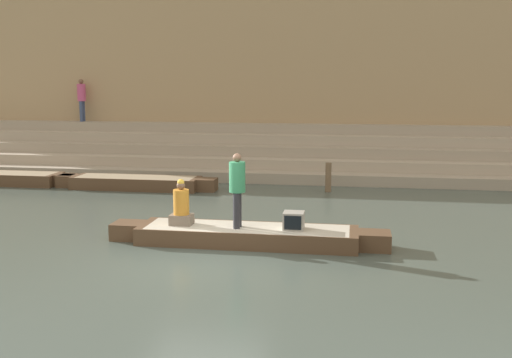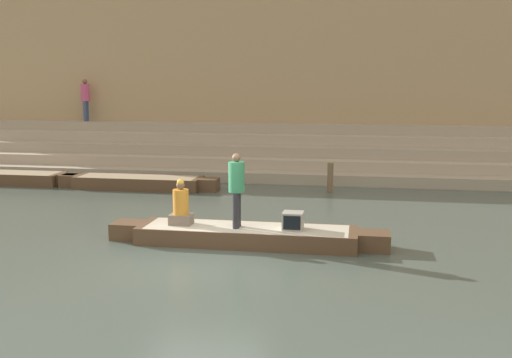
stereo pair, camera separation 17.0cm
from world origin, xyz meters
The scene contains 10 objects.
ground_plane centered at (0.00, 0.00, 0.00)m, with size 120.00×120.00×0.00m, color #47544C.
ghat_steps centered at (0.00, 11.56, 0.70)m, with size 36.00×3.78×1.91m.
back_wall centered at (0.00, 13.54, 3.59)m, with size 34.20×1.28×7.23m.
rowboat_main centered at (0.67, 1.34, 0.21)m, with size 6.32×1.35×0.39m.
person_standing centered at (0.46, 1.27, 1.34)m, with size 0.36×0.36×1.67m.
person_rowing centered at (-0.85, 1.34, 0.80)m, with size 0.50×0.40×1.05m.
tv_set centered at (1.72, 1.32, 0.58)m, with size 0.45×0.44×0.39m.
moored_boat_shore centered at (-4.29, 7.59, 0.22)m, with size 5.58×1.17×0.41m.
mooring_post centered at (2.18, 8.07, 0.48)m, with size 0.20×0.20×0.97m, color brown.
person_on_steps centered at (-8.49, 12.57, 2.95)m, with size 0.35×0.35×1.79m.
Camera 1 is at (2.99, -11.53, 3.63)m, focal length 42.00 mm.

